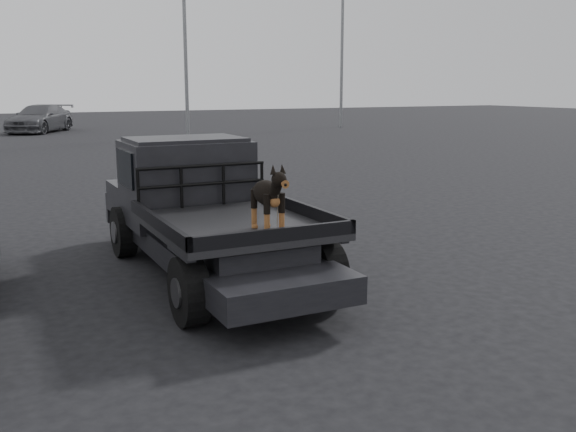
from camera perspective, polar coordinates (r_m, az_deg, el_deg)
name	(u,v)px	position (r m, az deg, el deg)	size (l,w,h in m)	color
ground	(275,320)	(7.15, -1.16, -9.22)	(120.00, 120.00, 0.00)	black
flatbed_ute	(209,242)	(8.75, -7.03, -2.28)	(2.00, 5.40, 0.92)	black
ute_cab	(186,168)	(9.47, -9.08, 4.26)	(1.72, 1.30, 0.88)	black
headache_rack	(203,186)	(8.79, -7.58, 2.66)	(1.80, 0.08, 0.55)	black
dog	(268,198)	(7.21, -1.83, 1.59)	(0.32, 0.60, 0.74)	black
distant_car_b	(40,119)	(38.45, -21.20, 8.08)	(2.12, 5.20, 1.51)	#4B4B50
floodlight_mid	(184,1)	(33.24, -9.24, 18.38)	(1.08, 0.28, 12.01)	slate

